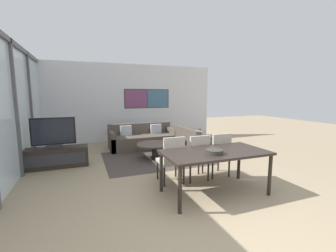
{
  "coord_description": "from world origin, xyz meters",
  "views": [
    {
      "loc": [
        -1.57,
        -2.39,
        1.72
      ],
      "look_at": [
        0.36,
        2.65,
        0.95
      ],
      "focal_mm": 24.0,
      "sensor_mm": 36.0,
      "label": 1
    }
  ],
  "objects_px": {
    "dining_table": "(215,155)",
    "fruit_bowl": "(214,151)",
    "dining_chair_right": "(218,153)",
    "coffee_table": "(155,147)",
    "tv_console": "(55,158)",
    "sofa_side": "(195,144)",
    "sofa_main": "(142,139)",
    "dining_chair_left": "(172,158)",
    "television": "(53,133)",
    "dining_chair_centre": "(197,156)"
  },
  "relations": [
    {
      "from": "dining_chair_right",
      "to": "television",
      "type": "bearing_deg",
      "value": 150.08
    },
    {
      "from": "sofa_side",
      "to": "fruit_bowl",
      "type": "height_order",
      "value": "fruit_bowl"
    },
    {
      "from": "dining_chair_left",
      "to": "sofa_main",
      "type": "bearing_deg",
      "value": 86.18
    },
    {
      "from": "dining_chair_centre",
      "to": "fruit_bowl",
      "type": "relative_size",
      "value": 3.21
    },
    {
      "from": "tv_console",
      "to": "sofa_main",
      "type": "relative_size",
      "value": 0.7
    },
    {
      "from": "coffee_table",
      "to": "fruit_bowl",
      "type": "distance_m",
      "value": 2.6
    },
    {
      "from": "dining_table",
      "to": "dining_chair_centre",
      "type": "distance_m",
      "value": 0.67
    },
    {
      "from": "sofa_main",
      "to": "dining_chair_centre",
      "type": "height_order",
      "value": "dining_chair_centre"
    },
    {
      "from": "fruit_bowl",
      "to": "dining_chair_centre",
      "type": "bearing_deg",
      "value": 82.14
    },
    {
      "from": "dining_table",
      "to": "dining_chair_centre",
      "type": "xyz_separation_m",
      "value": [
        0.0,
        0.64,
        -0.18
      ]
    },
    {
      "from": "tv_console",
      "to": "dining_chair_right",
      "type": "bearing_deg",
      "value": -29.91
    },
    {
      "from": "dining_chair_left",
      "to": "dining_chair_right",
      "type": "height_order",
      "value": "same"
    },
    {
      "from": "sofa_main",
      "to": "sofa_side",
      "type": "bearing_deg",
      "value": -43.6
    },
    {
      "from": "coffee_table",
      "to": "dining_chair_right",
      "type": "relative_size",
      "value": 1.04
    },
    {
      "from": "sofa_side",
      "to": "fruit_bowl",
      "type": "xyz_separation_m",
      "value": [
        -1.08,
        -2.69,
        0.53
      ]
    },
    {
      "from": "coffee_table",
      "to": "dining_table",
      "type": "distance_m",
      "value": 2.46
    },
    {
      "from": "coffee_table",
      "to": "dining_table",
      "type": "height_order",
      "value": "dining_table"
    },
    {
      "from": "dining_table",
      "to": "dining_chair_right",
      "type": "height_order",
      "value": "dining_chair_right"
    },
    {
      "from": "tv_console",
      "to": "coffee_table",
      "type": "relative_size",
      "value": 1.52
    },
    {
      "from": "coffee_table",
      "to": "fruit_bowl",
      "type": "height_order",
      "value": "fruit_bowl"
    },
    {
      "from": "tv_console",
      "to": "dining_chair_right",
      "type": "xyz_separation_m",
      "value": [
        3.25,
        -1.87,
        0.27
      ]
    },
    {
      "from": "dining_chair_left",
      "to": "fruit_bowl",
      "type": "xyz_separation_m",
      "value": [
        0.41,
        -0.83,
        0.29
      ]
    },
    {
      "from": "television",
      "to": "dining_chair_right",
      "type": "height_order",
      "value": "television"
    },
    {
      "from": "coffee_table",
      "to": "dining_table",
      "type": "relative_size",
      "value": 0.54
    },
    {
      "from": "sofa_side",
      "to": "sofa_main",
      "type": "bearing_deg",
      "value": 46.4
    },
    {
      "from": "television",
      "to": "dining_chair_centre",
      "type": "height_order",
      "value": "television"
    },
    {
      "from": "tv_console",
      "to": "dining_chair_left",
      "type": "relative_size",
      "value": 1.58
    },
    {
      "from": "sofa_side",
      "to": "dining_chair_centre",
      "type": "xyz_separation_m",
      "value": [
        -0.98,
        -1.9,
        0.24
      ]
    },
    {
      "from": "dining_table",
      "to": "dining_chair_left",
      "type": "distance_m",
      "value": 0.88
    },
    {
      "from": "sofa_side",
      "to": "dining_chair_left",
      "type": "bearing_deg",
      "value": 141.22
    },
    {
      "from": "sofa_side",
      "to": "dining_chair_right",
      "type": "height_order",
      "value": "dining_chair_right"
    },
    {
      "from": "dining_table",
      "to": "sofa_side",
      "type": "bearing_deg",
      "value": 69.04
    },
    {
      "from": "tv_console",
      "to": "fruit_bowl",
      "type": "relative_size",
      "value": 5.07
    },
    {
      "from": "tv_console",
      "to": "dining_chair_left",
      "type": "bearing_deg",
      "value": -39.92
    },
    {
      "from": "dining_table",
      "to": "fruit_bowl",
      "type": "bearing_deg",
      "value": -127.88
    },
    {
      "from": "dining_table",
      "to": "tv_console",
      "type": "bearing_deg",
      "value": 137.06
    },
    {
      "from": "sofa_main",
      "to": "dining_table",
      "type": "distance_m",
      "value": 3.81
    },
    {
      "from": "tv_console",
      "to": "dining_table",
      "type": "height_order",
      "value": "dining_table"
    },
    {
      "from": "tv_console",
      "to": "dining_chair_centre",
      "type": "height_order",
      "value": "dining_chair_centre"
    },
    {
      "from": "television",
      "to": "dining_table",
      "type": "xyz_separation_m",
      "value": [
        2.74,
        -2.55,
        -0.14
      ]
    },
    {
      "from": "dining_table",
      "to": "dining_chair_right",
      "type": "bearing_deg",
      "value": 52.55
    },
    {
      "from": "dining_chair_right",
      "to": "dining_chair_left",
      "type": "bearing_deg",
      "value": 179.22
    },
    {
      "from": "tv_console",
      "to": "sofa_main",
      "type": "xyz_separation_m",
      "value": [
        2.42,
        1.23,
        0.03
      ]
    },
    {
      "from": "sofa_main",
      "to": "fruit_bowl",
      "type": "bearing_deg",
      "value": -87.03
    },
    {
      "from": "tv_console",
      "to": "dining_chair_centre",
      "type": "bearing_deg",
      "value": -34.81
    },
    {
      "from": "television",
      "to": "dining_table",
      "type": "height_order",
      "value": "television"
    },
    {
      "from": "tv_console",
      "to": "sofa_side",
      "type": "bearing_deg",
      "value": 0.02
    },
    {
      "from": "television",
      "to": "dining_chair_right",
      "type": "distance_m",
      "value": 3.77
    },
    {
      "from": "dining_chair_centre",
      "to": "dining_table",
      "type": "bearing_deg",
      "value": -90.0
    },
    {
      "from": "tv_console",
      "to": "sofa_main",
      "type": "distance_m",
      "value": 2.72
    }
  ]
}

